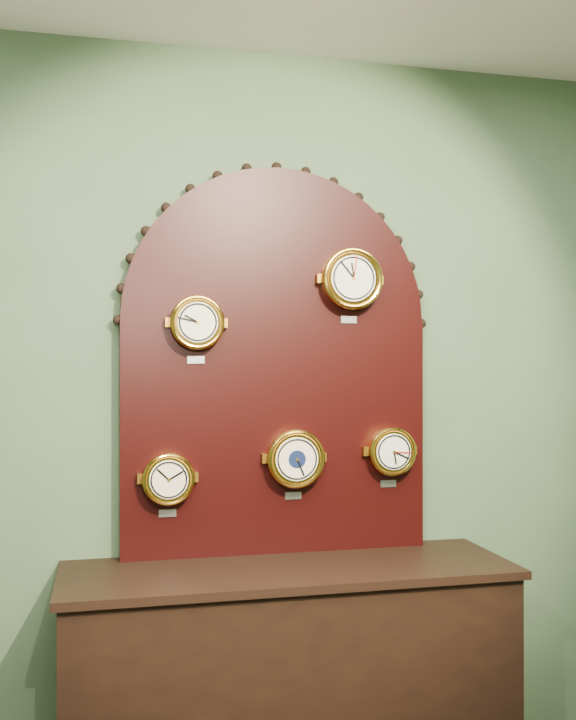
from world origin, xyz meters
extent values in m
plane|color=#445F41|center=(0.00, 2.50, 1.40)|extent=(4.00, 0.00, 4.00)
cube|color=black|center=(0.00, 2.23, 0.40)|extent=(1.60, 0.50, 0.80)
cube|color=black|center=(0.00, 2.45, 1.28)|extent=(1.20, 0.06, 0.90)
cylinder|color=black|center=(0.00, 2.45, 1.73)|extent=(1.20, 0.06, 1.20)
cylinder|color=gold|center=(-0.32, 2.39, 1.72)|extent=(0.19, 0.08, 0.19)
torus|color=gold|center=(-0.32, 2.36, 1.72)|extent=(0.20, 0.02, 0.20)
cylinder|color=#EDE2C9|center=(-0.32, 2.35, 1.72)|extent=(0.15, 0.01, 0.15)
cube|color=silver|center=(-0.32, 2.42, 1.58)|extent=(0.07, 0.01, 0.03)
cylinder|color=gold|center=(0.29, 2.39, 1.90)|extent=(0.22, 0.08, 0.22)
torus|color=gold|center=(0.29, 2.36, 1.90)|extent=(0.24, 0.02, 0.24)
cylinder|color=silver|center=(0.29, 2.35, 1.90)|extent=(0.18, 0.01, 0.18)
cube|color=silver|center=(0.29, 2.42, 1.74)|extent=(0.06, 0.01, 0.03)
cylinder|color=gold|center=(-0.43, 2.39, 1.14)|extent=(0.18, 0.08, 0.18)
torus|color=gold|center=(-0.43, 2.36, 1.14)|extent=(0.19, 0.02, 0.19)
cylinder|color=#EDE2C9|center=(-0.43, 2.35, 1.14)|extent=(0.14, 0.01, 0.14)
cube|color=silver|center=(-0.43, 2.42, 1.01)|extent=(0.06, 0.01, 0.03)
cylinder|color=gold|center=(0.06, 2.39, 1.20)|extent=(0.21, 0.08, 0.21)
torus|color=gold|center=(0.06, 2.36, 1.20)|extent=(0.23, 0.02, 0.23)
cylinder|color=#EDE2C9|center=(0.06, 2.35, 1.20)|extent=(0.17, 0.01, 0.17)
cube|color=silver|center=(0.06, 2.42, 1.05)|extent=(0.07, 0.01, 0.03)
cylinder|color=#0C1638|center=(0.06, 2.35, 1.20)|extent=(0.07, 0.00, 0.07)
cylinder|color=gold|center=(0.45, 2.39, 1.22)|extent=(0.18, 0.08, 0.18)
torus|color=gold|center=(0.45, 2.36, 1.22)|extent=(0.19, 0.02, 0.19)
cylinder|color=silver|center=(0.45, 2.35, 1.22)|extent=(0.14, 0.01, 0.14)
cube|color=silver|center=(0.45, 2.42, 1.09)|extent=(0.07, 0.01, 0.03)
camera|label=1|loc=(-0.66, -0.56, 1.57)|focal=39.37mm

